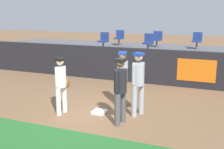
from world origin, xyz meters
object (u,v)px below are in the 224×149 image
(seat_front_left, at_px, (104,40))
(player_runner_visitor, at_px, (138,80))
(player_fielder_home, at_px, (61,82))
(player_coach_visitor, at_px, (122,76))
(seat_front_center, at_px, (148,42))
(seat_back_center, at_px, (157,38))
(player_umpire, at_px, (120,87))
(seat_back_left, at_px, (119,37))
(seat_back_right, at_px, (197,40))
(first_base, at_px, (100,112))

(seat_front_left, bearing_deg, player_runner_visitor, -56.87)
(player_runner_visitor, bearing_deg, player_fielder_home, -50.06)
(player_coach_visitor, bearing_deg, player_fielder_home, -58.93)
(seat_front_center, bearing_deg, seat_back_center, 90.37)
(player_umpire, bearing_deg, seat_back_center, -165.30)
(player_coach_visitor, xyz_separation_m, seat_back_center, (-0.49, 6.58, 0.60))
(seat_back_center, bearing_deg, player_umpire, -83.36)
(seat_back_left, bearing_deg, player_runner_visitor, -65.01)
(player_fielder_home, height_order, seat_back_right, seat_back_right)
(first_base, relative_size, seat_front_left, 0.48)
(player_umpire, height_order, seat_back_center, seat_back_center)
(first_base, distance_m, player_fielder_home, 1.48)
(seat_front_left, bearing_deg, seat_back_center, 38.15)
(seat_back_center, bearing_deg, player_coach_visitor, -85.78)
(player_umpire, relative_size, seat_back_center, 2.17)
(player_fielder_home, xyz_separation_m, player_umpire, (1.91, -0.08, 0.07))
(seat_front_left, bearing_deg, seat_back_left, 85.26)
(seat_front_left, bearing_deg, player_umpire, -62.29)
(first_base, relative_size, player_coach_visitor, 0.22)
(player_runner_visitor, bearing_deg, seat_front_center, -146.68)
(seat_back_right, distance_m, seat_back_left, 4.18)
(seat_back_left, height_order, seat_back_center, same)
(seat_front_left, bearing_deg, player_fielder_home, -77.84)
(first_base, bearing_deg, seat_front_left, 112.73)
(player_umpire, relative_size, seat_back_left, 2.17)
(player_coach_visitor, height_order, seat_back_right, seat_back_right)
(first_base, bearing_deg, player_umpire, -31.66)
(player_coach_visitor, distance_m, seat_front_left, 5.56)
(seat_back_right, distance_m, seat_front_left, 4.69)
(seat_front_center, bearing_deg, first_base, -89.66)
(player_fielder_home, relative_size, seat_front_left, 2.03)
(seat_back_right, bearing_deg, seat_back_left, -180.00)
(player_fielder_home, xyz_separation_m, seat_back_center, (0.99, 7.84, 0.65))
(player_umpire, distance_m, seat_back_right, 8.02)
(seat_front_center, distance_m, seat_back_left, 2.81)
(first_base, height_order, player_coach_visitor, player_coach_visitor)
(seat_back_right, bearing_deg, seat_front_left, -157.42)
(player_runner_visitor, bearing_deg, seat_back_left, -133.98)
(player_coach_visitor, xyz_separation_m, seat_back_right, (1.55, 6.58, 0.59))
(first_base, height_order, seat_front_center, seat_front_center)
(player_fielder_home, bearing_deg, seat_back_center, 176.01)
(player_umpire, distance_m, seat_back_left, 8.51)
(player_umpire, bearing_deg, first_base, -113.60)
(player_runner_visitor, distance_m, player_umpire, 0.86)
(player_fielder_home, bearing_deg, first_base, 117.07)
(first_base, distance_m, player_coach_visitor, 1.36)
(player_coach_visitor, bearing_deg, seat_back_right, 157.32)
(player_runner_visitor, height_order, player_umpire, player_runner_visitor)
(player_runner_visitor, distance_m, seat_front_center, 5.45)
(player_umpire, distance_m, seat_front_center, 6.21)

